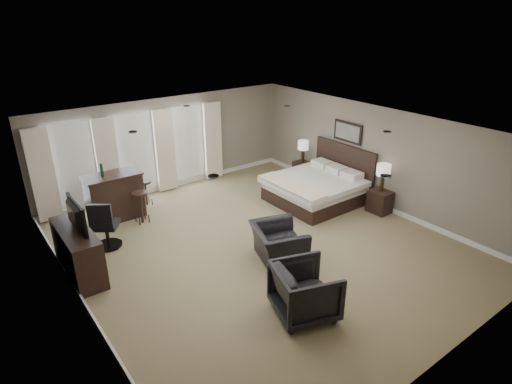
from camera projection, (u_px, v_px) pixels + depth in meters
room at (260, 192)px, 8.90m from camera, size 7.60×8.60×2.64m
window_bay at (137, 155)px, 11.40m from camera, size 5.25×0.20×2.30m
bed at (315, 178)px, 11.26m from camera, size 2.20×2.10×1.40m
nightstand_near at (380, 202)px, 10.85m from camera, size 0.44×0.53×0.58m
nightstand_far at (302, 170)px, 12.99m from camera, size 0.40×0.49×0.54m
lamp_near at (383, 178)px, 10.60m from camera, size 0.34×0.34×0.71m
lamp_far at (303, 152)px, 12.75m from camera, size 0.32×0.32×0.67m
wall_art at (348, 132)px, 11.46m from camera, size 0.04×0.96×0.56m
dresser at (78, 252)px, 8.23m from camera, size 0.54×1.68×0.97m
tv at (73, 227)px, 8.02m from camera, size 0.58×1.01×0.13m
armchair_near at (278, 238)px, 8.75m from camera, size 1.05×1.30×0.98m
armchair_far at (305, 289)px, 7.13m from camera, size 1.18×1.22×1.01m
bar_counter at (115, 196)px, 10.43m from camera, size 1.34×0.69×1.17m
bar_stool_left at (141, 207)px, 10.29m from camera, size 0.39×0.39×0.80m
bar_stool_right at (146, 193)px, 11.23m from camera, size 0.39×0.39×0.68m
desk_chair at (105, 223)px, 9.17m from camera, size 0.80×0.80×1.13m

